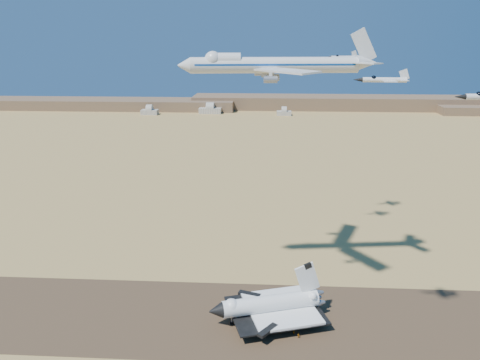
# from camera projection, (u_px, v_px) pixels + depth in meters

# --- Properties ---
(ground) EXTENTS (1200.00, 1200.00, 0.00)m
(ground) POSITION_uv_depth(u_px,v_px,m) (214.00, 317.00, 171.48)
(ground) COLOR tan
(ground) RESTS_ON ground
(runway) EXTENTS (600.00, 50.00, 0.06)m
(runway) POSITION_uv_depth(u_px,v_px,m) (214.00, 317.00, 171.47)
(runway) COLOR #4A3725
(runway) RESTS_ON ground
(ridgeline) EXTENTS (960.00, 90.00, 18.00)m
(ridgeline) POSITION_uv_depth(u_px,v_px,m) (301.00, 104.00, 669.27)
(ridgeline) COLOR brown
(ridgeline) RESTS_ON ground
(hangars) EXTENTS (200.50, 29.50, 30.00)m
(hangars) POSITION_uv_depth(u_px,v_px,m) (207.00, 111.00, 630.73)
(hangars) COLOR beige
(hangars) RESTS_ON ground
(shuttle) EXTENTS (43.49, 34.47, 21.21)m
(shuttle) POSITION_uv_depth(u_px,v_px,m) (269.00, 306.00, 168.67)
(shuttle) COLOR white
(shuttle) RESTS_ON runway
(carrier_747) EXTENTS (72.18, 55.36, 17.92)m
(carrier_747) POSITION_uv_depth(u_px,v_px,m) (269.00, 65.00, 167.66)
(carrier_747) COLOR silver
(crew_a) EXTENTS (0.40, 0.60, 1.60)m
(crew_a) POSITION_uv_depth(u_px,v_px,m) (281.00, 331.00, 162.08)
(crew_a) COLOR #B9630A
(crew_a) RESTS_ON runway
(crew_b) EXTENTS (0.74, 0.87, 1.55)m
(crew_b) POSITION_uv_depth(u_px,v_px,m) (294.00, 332.00, 161.38)
(crew_b) COLOR #B9630A
(crew_b) RESTS_ON runway
(crew_c) EXTENTS (1.13, 0.81, 1.73)m
(crew_c) POSITION_uv_depth(u_px,v_px,m) (298.00, 336.00, 159.39)
(crew_c) COLOR #B9630A
(crew_c) RESTS_ON runway
(chase_jet_a) EXTENTS (14.68, 7.83, 3.65)m
(chase_jet_a) POSITION_uv_depth(u_px,v_px,m) (383.00, 80.00, 125.32)
(chase_jet_a) COLOR silver
(chase_jet_d) EXTENTS (14.42, 8.15, 3.63)m
(chase_jet_d) POSITION_uv_depth(u_px,v_px,m) (326.00, 63.00, 210.73)
(chase_jet_d) COLOR silver
(chase_jet_e) EXTENTS (15.84, 9.09, 4.01)m
(chase_jet_e) POSITION_uv_depth(u_px,v_px,m) (343.00, 57.00, 226.27)
(chase_jet_e) COLOR silver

